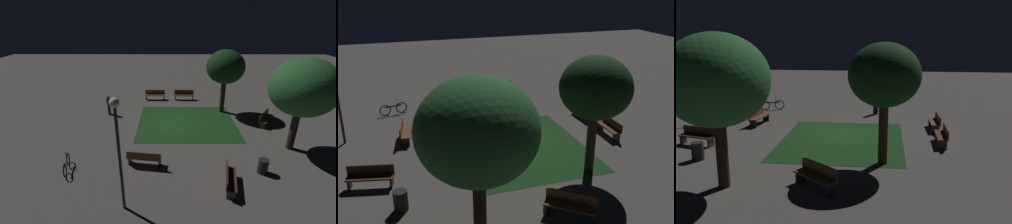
% 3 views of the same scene
% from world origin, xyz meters
% --- Properties ---
extents(ground_plane, '(60.00, 60.00, 0.00)m').
position_xyz_m(ground_plane, '(0.00, 0.00, 0.00)').
color(ground_plane, '#56514C').
extents(grass_lawn, '(6.99, 6.00, 0.01)m').
position_xyz_m(grass_lawn, '(-1.25, -0.18, 0.01)').
color(grass_lawn, '#194219').
rests_on(grass_lawn, ground).
extents(bench_by_lamp, '(1.81, 0.54, 0.88)m').
position_xyz_m(bench_by_lamp, '(-1.33, -5.04, 0.48)').
color(bench_by_lamp, '#512D19').
rests_on(bench_by_lamp, ground).
extents(bench_back_row, '(1.81, 0.51, 0.88)m').
position_xyz_m(bench_back_row, '(1.33, -5.04, 0.48)').
color(bench_back_row, brown).
rests_on(bench_back_row, ground).
extents(bench_front_left, '(1.85, 0.72, 0.88)m').
position_xyz_m(bench_front_left, '(1.32, 5.02, 0.48)').
color(bench_front_left, brown).
rests_on(bench_front_left, ground).
extents(bench_corner, '(1.50, 1.71, 0.88)m').
position_xyz_m(bench_corner, '(-6.87, 0.05, 0.48)').
color(bench_corner, brown).
rests_on(bench_corner, ground).
extents(bench_lawn_edge, '(0.86, 1.86, 0.88)m').
position_xyz_m(bench_lawn_edge, '(-2.74, 6.59, 0.48)').
color(bench_lawn_edge, '#422314').
rests_on(bench_lawn_edge, ground).
extents(tree_right_canopy, '(2.89, 2.89, 4.94)m').
position_xyz_m(tree_right_canopy, '(-4.20, -2.21, 3.62)').
color(tree_right_canopy, '#38281C').
rests_on(tree_right_canopy, ground).
extents(tree_left_canopy, '(3.57, 3.57, 5.34)m').
position_xyz_m(tree_left_canopy, '(-7.11, 3.28, 3.74)').
color(tree_left_canopy, '#2D2116').
rests_on(tree_left_canopy, ground).
extents(trash_bin, '(0.51, 0.51, 0.76)m').
position_xyz_m(trash_bin, '(-4.66, 5.56, 0.38)').
color(trash_bin, black).
rests_on(trash_bin, ground).
extents(bicycle, '(0.44, 1.60, 0.93)m').
position_xyz_m(bicycle, '(5.23, 5.42, 0.34)').
color(bicycle, black).
rests_on(bicycle, ground).
extents(pedestrian, '(0.32, 0.32, 1.61)m').
position_xyz_m(pedestrian, '(4.75, -1.66, 0.85)').
color(pedestrian, black).
rests_on(pedestrian, ground).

